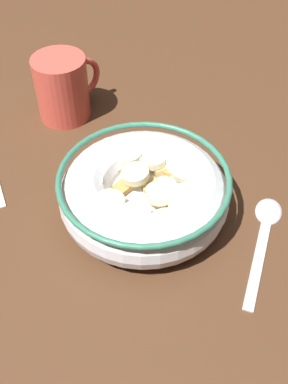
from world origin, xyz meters
TOP-DOWN VIEW (x-y plane):
  - ground_plane at (0.00, 0.00)cm, footprint 111.30×111.30cm
  - cereal_bowl at (0.01, -0.02)cm, footprint 17.18×17.18cm
  - spoon at (7.55, -10.02)cm, footprint 13.42×8.21cm
  - coffee_mug at (4.26, 19.03)cm, footprint 9.19×6.54cm

SIDE VIEW (x-z plane):
  - ground_plane at x=0.00cm, z-range -2.00..0.00cm
  - spoon at x=7.55cm, z-range -0.07..0.73cm
  - cereal_bowl at x=0.01cm, z-range 0.21..5.55cm
  - coffee_mug at x=4.26cm, z-range 0.00..8.04cm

